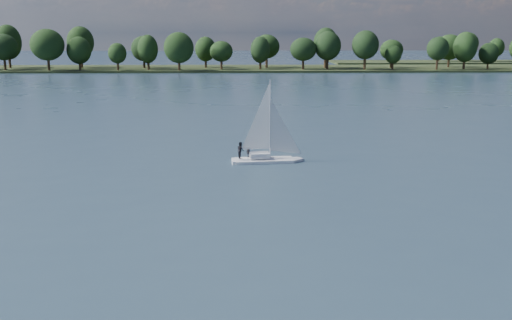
{
  "coord_description": "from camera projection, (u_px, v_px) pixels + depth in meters",
  "views": [
    {
      "loc": [
        7.61,
        -10.96,
        13.89
      ],
      "look_at": [
        8.8,
        39.94,
        2.5
      ],
      "focal_mm": 40.0,
      "sensor_mm": 36.0,
      "label": 1
    }
  ],
  "objects": [
    {
      "name": "treeline",
      "position": [
        207.0,
        48.0,
        214.99
      ],
      "size": [
        562.97,
        73.62,
        18.09
      ],
      "color": "black",
      "rests_on": "ground"
    },
    {
      "name": "far_shore",
      "position": [
        223.0,
        69.0,
        220.38
      ],
      "size": [
        660.0,
        40.0,
        1.5
      ],
      "primitive_type": "cube",
      "color": "black",
      "rests_on": "ground"
    },
    {
      "name": "sailboat",
      "position": [
        263.0,
        139.0,
        61.86
      ],
      "size": [
        7.34,
        2.75,
        9.43
      ],
      "rotation": [
        0.0,
        0.0,
        0.11
      ],
      "color": "silver",
      "rests_on": "ground"
    },
    {
      "name": "ground",
      "position": [
        204.0,
        106.0,
        111.11
      ],
      "size": [
        700.0,
        700.0,
        0.0
      ],
      "primitive_type": "plane",
      "color": "#233342",
      "rests_on": "ground"
    }
  ]
}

